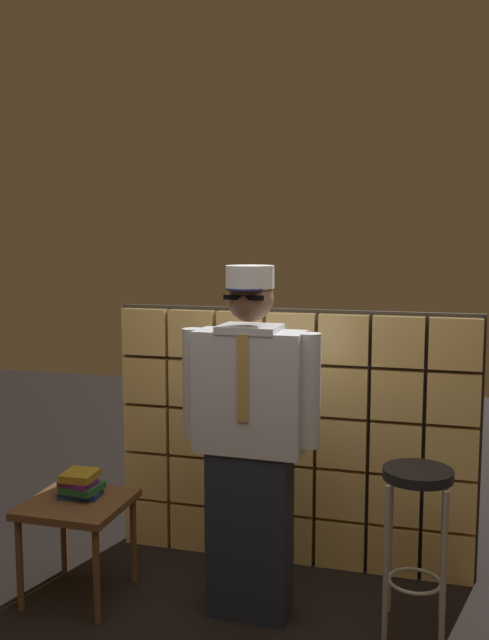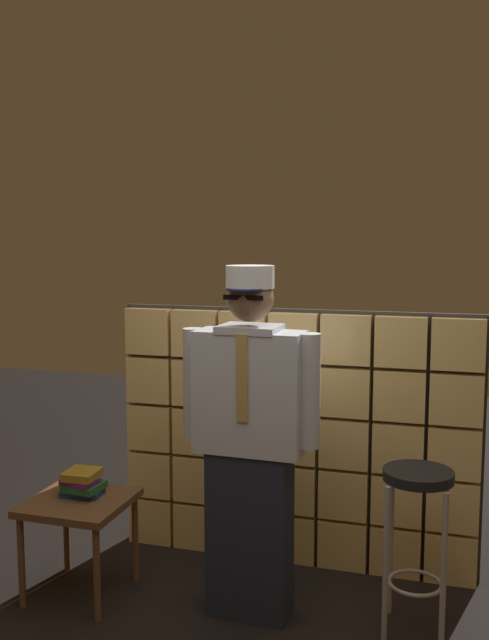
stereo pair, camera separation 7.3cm
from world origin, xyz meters
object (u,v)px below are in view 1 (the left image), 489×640
bar_stool (417,511)px  side_table (78,513)px  standing_person (250,437)px  book_stack (81,485)px  coffee_mug (66,485)px

bar_stool → side_table: 1.77m
standing_person → book_stack: (-0.94, -0.02, -0.33)m
standing_person → bar_stool: 0.89m
standing_person → bar_stool: size_ratio=2.20×
bar_stool → standing_person: bearing=-174.1°
coffee_mug → side_table: bearing=-33.6°
standing_person → coffee_mug: standing_person is taller
bar_stool → coffee_mug: 1.87m
side_table → book_stack: bearing=96.1°
bar_stool → book_stack: 1.77m
standing_person → book_stack: size_ratio=7.86×
standing_person → side_table: bearing=-174.2°
book_stack → standing_person: bearing=1.4°
side_table → coffee_mug: coffee_mug is taller
book_stack → coffee_mug: book_stack is taller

